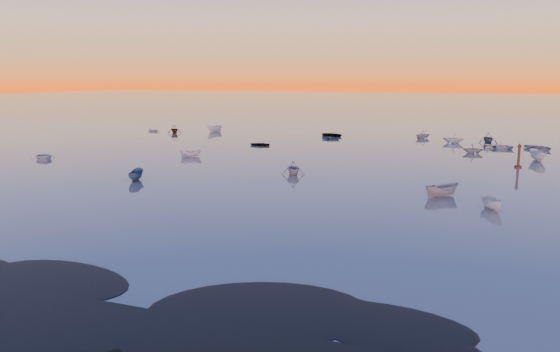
% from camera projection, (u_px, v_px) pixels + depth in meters
% --- Properties ---
extents(ground, '(600.00, 600.00, 0.00)m').
position_uv_depth(ground, '(379.00, 128.00, 124.72)').
color(ground, '#6A5E58').
rests_on(ground, ground).
extents(mud_lobes, '(140.00, 6.00, 0.07)m').
position_uv_depth(mud_lobes, '(49.00, 275.00, 31.93)').
color(mud_lobes, black).
rests_on(mud_lobes, ground).
extents(moored_fleet, '(124.00, 58.00, 1.20)m').
position_uv_depth(moored_fleet, '(319.00, 155.00, 81.54)').
color(moored_fleet, white).
rests_on(moored_fleet, ground).
extents(boat_near_center, '(3.67, 3.86, 1.30)m').
position_uv_depth(boat_near_center, '(441.00, 196.00, 53.07)').
color(boat_near_center, gray).
rests_on(boat_near_center, ground).
extents(boat_near_right, '(3.98, 3.10, 1.27)m').
position_uv_depth(boat_near_right, '(293.00, 175.00, 65.03)').
color(boat_near_right, gray).
rests_on(boat_near_right, ground).
extents(channel_marker, '(0.91, 0.91, 3.25)m').
position_uv_depth(channel_marker, '(519.00, 157.00, 70.09)').
color(channel_marker, '#491B0F').
rests_on(channel_marker, ground).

